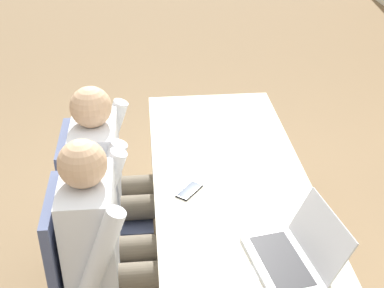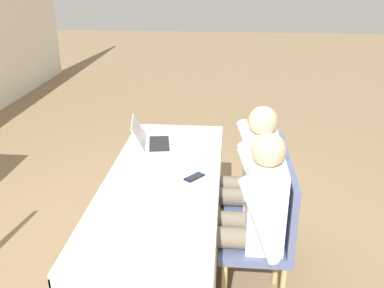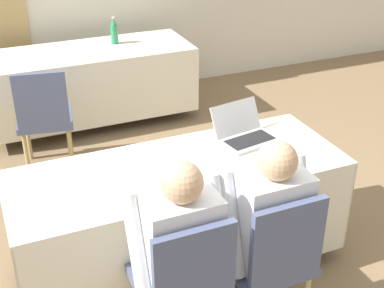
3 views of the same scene
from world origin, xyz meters
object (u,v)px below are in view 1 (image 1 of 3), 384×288
object	(u,v)px
person_checkered_shirt	(114,177)
chair_near_right	(90,269)
cell_phone	(189,190)
chair_near_left	(96,203)
laptop	(293,254)
person_white_shirt	(110,241)

from	to	relation	value
person_checkered_shirt	chair_near_right	bearing A→B (deg)	168.07
cell_phone	chair_near_left	xyz separation A→B (m)	(-0.26, -0.47, -0.24)
laptop	person_white_shirt	world-z (taller)	person_white_shirt
chair_near_left	person_white_shirt	world-z (taller)	person_white_shirt
cell_phone	chair_near_left	world-z (taller)	chair_near_left
laptop	cell_phone	size ratio (longest dim) A/B	2.64
chair_near_left	cell_phone	bearing A→B (deg)	-119.17
cell_phone	chair_near_right	xyz separation A→B (m)	(0.23, -0.47, -0.24)
cell_phone	laptop	bearing A→B (deg)	-15.83
cell_phone	person_white_shirt	distance (m)	0.44
laptop	cell_phone	bearing A→B (deg)	-154.14
cell_phone	person_checkered_shirt	world-z (taller)	person_checkered_shirt
chair_near_left	person_white_shirt	bearing A→B (deg)	-168.07
chair_near_left	person_checkered_shirt	distance (m)	0.19
chair_near_right	person_white_shirt	bearing A→B (deg)	-90.00
laptop	chair_near_left	world-z (taller)	laptop
chair_near_left	chair_near_right	bearing A→B (deg)	-180.00
chair_near_right	person_white_shirt	xyz separation A→B (m)	(0.00, 0.10, 0.16)
laptop	chair_near_right	world-z (taller)	laptop
person_white_shirt	laptop	bearing A→B (deg)	-110.79
laptop	chair_near_right	size ratio (longest dim) A/B	0.43
cell_phone	person_checkered_shirt	bearing A→B (deg)	-176.96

